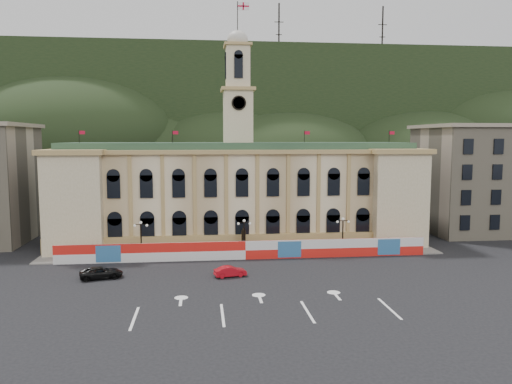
{
  "coord_description": "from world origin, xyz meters",
  "views": [
    {
      "loc": [
        -5.81,
        -50.65,
        16.26
      ],
      "look_at": [
        1.76,
        18.0,
        8.81
      ],
      "focal_mm": 35.0,
      "sensor_mm": 36.0,
      "label": 1
    }
  ],
  "objects": [
    {
      "name": "hill_ridge",
      "position": [
        0.03,
        121.99,
        19.48
      ],
      "size": [
        230.0,
        80.0,
        64.0
      ],
      "color": "black",
      "rests_on": "ground"
    },
    {
      "name": "statue",
      "position": [
        0.0,
        18.0,
        1.19
      ],
      "size": [
        1.4,
        1.4,
        3.72
      ],
      "color": "#595651",
      "rests_on": "ground"
    },
    {
      "name": "pavement",
      "position": [
        0.0,
        17.75,
        0.08
      ],
      "size": [
        56.0,
        5.5,
        0.16
      ],
      "primitive_type": "cube",
      "color": "slate",
      "rests_on": "ground"
    },
    {
      "name": "red_sedan",
      "position": [
        -2.54,
        6.77,
        0.63
      ],
      "size": [
        2.89,
        4.35,
        1.25
      ],
      "primitive_type": "imported",
      "rotation": [
        0.0,
        0.0,
        1.78
      ],
      "color": "#B10C17",
      "rests_on": "ground"
    },
    {
      "name": "lamp_right",
      "position": [
        14.0,
        17.0,
        3.07
      ],
      "size": [
        1.96,
        0.44,
        5.15
      ],
      "color": "black",
      "rests_on": "ground"
    },
    {
      "name": "lamp_left",
      "position": [
        -14.0,
        17.0,
        3.07
      ],
      "size": [
        1.96,
        0.44,
        5.15
      ],
      "color": "black",
      "rests_on": "ground"
    },
    {
      "name": "city_hall",
      "position": [
        0.0,
        27.63,
        7.85
      ],
      "size": [
        56.2,
        17.6,
        37.1
      ],
      "color": "beige",
      "rests_on": "ground"
    },
    {
      "name": "lamp_center",
      "position": [
        0.0,
        17.0,
        3.07
      ],
      "size": [
        1.96,
        0.44,
        5.15
      ],
      "color": "black",
      "rests_on": "ground"
    },
    {
      "name": "ground",
      "position": [
        0.0,
        0.0,
        0.0
      ],
      "size": [
        260.0,
        260.0,
        0.0
      ],
      "primitive_type": "plane",
      "color": "black",
      "rests_on": "ground"
    },
    {
      "name": "hoarding_fence",
      "position": [
        0.06,
        15.07,
        1.25
      ],
      "size": [
        50.0,
        0.44,
        2.5
      ],
      "color": "red",
      "rests_on": "ground"
    },
    {
      "name": "black_suv",
      "position": [
        -17.54,
        7.71,
        0.68
      ],
      "size": [
        4.47,
        5.89,
        1.35
      ],
      "primitive_type": "imported",
      "rotation": [
        0.0,
        0.0,
        1.81
      ],
      "color": "black",
      "rests_on": "ground"
    },
    {
      "name": "lane_markings",
      "position": [
        0.0,
        -5.0,
        0.0
      ],
      "size": [
        26.0,
        10.0,
        0.02
      ],
      "primitive_type": null,
      "color": "white",
      "rests_on": "ground"
    },
    {
      "name": "side_building_right",
      "position": [
        43.0,
        30.93,
        9.33
      ],
      "size": [
        21.0,
        17.0,
        18.6
      ],
      "color": "tan",
      "rests_on": "ground"
    }
  ]
}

